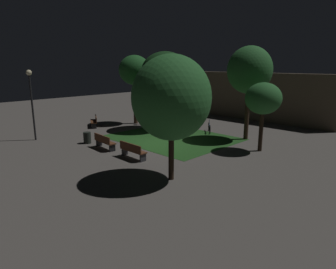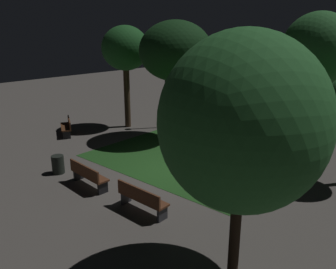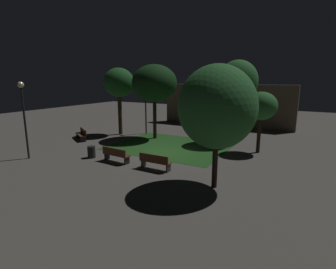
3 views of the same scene
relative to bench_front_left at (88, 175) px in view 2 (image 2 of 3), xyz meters
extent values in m
plane|color=#56514C|center=(1.36, 3.18, -0.48)|extent=(60.00, 60.00, 0.00)
cube|color=#23511E|center=(1.00, 4.91, -0.48)|extent=(8.14, 6.69, 0.01)
cube|color=brown|center=(0.01, 0.07, -0.03)|extent=(1.83, 0.62, 0.06)
cube|color=brown|center=(-0.01, -0.13, 0.20)|extent=(1.80, 0.20, 0.40)
cube|color=black|center=(-0.79, 0.14, -0.27)|extent=(0.11, 0.39, 0.42)
cube|color=black|center=(0.80, 0.01, -0.27)|extent=(0.11, 0.39, 0.42)
cube|color=brown|center=(2.71, 0.07, -0.03)|extent=(1.81, 0.51, 0.06)
cube|color=brown|center=(2.71, -0.14, 0.20)|extent=(1.80, 0.09, 0.40)
cube|color=#2D2D33|center=(1.91, 0.09, -0.27)|extent=(0.09, 0.39, 0.42)
cube|color=#2D2D33|center=(3.51, 0.06, -0.27)|extent=(0.09, 0.39, 0.42)
cube|color=#512D19|center=(-6.21, 3.11, -0.03)|extent=(1.80, 1.32, 0.06)
cube|color=#512D19|center=(-6.11, 3.30, 0.20)|extent=(1.59, 0.95, 0.40)
cube|color=black|center=(-5.52, 2.71, -0.27)|extent=(0.26, 0.37, 0.42)
cube|color=black|center=(-6.91, 3.52, -0.27)|extent=(0.26, 0.37, 0.42)
cylinder|color=#2D2116|center=(6.29, -0.67, 0.87)|extent=(0.24, 0.24, 2.71)
ellipsoid|color=#28662D|center=(6.29, -0.67, 3.16)|extent=(3.39, 3.39, 3.62)
cylinder|color=#2D2116|center=(-1.37, 6.56, 1.26)|extent=(0.29, 0.29, 3.49)
ellipsoid|color=#143816|center=(-1.37, 6.56, 3.99)|extent=(3.59, 3.59, 2.95)
cylinder|color=#423021|center=(-4.89, 6.46, 1.41)|extent=(0.35, 0.35, 3.79)
ellipsoid|color=#1E5623|center=(-4.89, 6.46, 4.03)|extent=(2.63, 2.63, 2.46)
cylinder|color=#38281C|center=(4.80, 8.18, 1.44)|extent=(0.30, 0.30, 3.84)
ellipsoid|color=#28662D|center=(4.80, 8.18, 4.16)|extent=(2.92, 2.92, 3.08)
cylinder|color=black|center=(-3.08, 7.81, 1.36)|extent=(0.12, 0.12, 3.68)
sphere|color=white|center=(-3.08, 7.81, 3.35)|extent=(0.36, 0.36, 0.36)
cylinder|color=black|center=(-1.92, -0.02, -0.12)|extent=(0.48, 0.48, 0.73)
torus|color=black|center=(2.10, 7.73, -0.15)|extent=(0.48, 0.54, 0.66)
torus|color=black|center=(1.40, 8.54, -0.15)|extent=(0.48, 0.54, 0.66)
cube|color=navy|center=(1.75, 8.14, 0.03)|extent=(0.74, 0.84, 0.08)
cylinder|color=navy|center=(1.58, 8.34, 0.25)|extent=(0.03, 0.03, 0.40)
cube|color=brown|center=(1.89, 15.12, 1.65)|extent=(13.45, 0.80, 4.26)
camera|label=1|loc=(15.09, -9.75, 4.55)|focal=32.16mm
camera|label=2|loc=(9.29, -6.42, 4.85)|focal=35.51mm
camera|label=3|loc=(9.92, -11.49, 4.33)|focal=28.18mm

